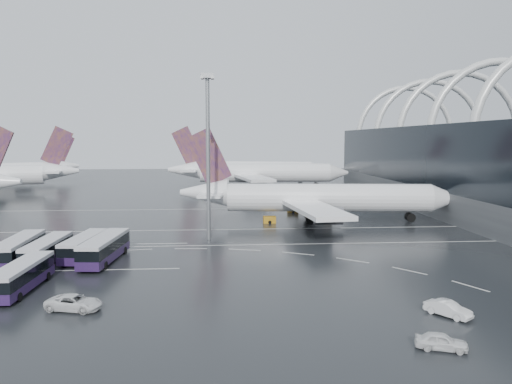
{
  "coord_description": "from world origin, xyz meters",
  "views": [
    {
      "loc": [
        -4.7,
        -80.27,
        16.75
      ],
      "look_at": [
        2.11,
        12.23,
        7.0
      ],
      "focal_mm": 35.0,
      "sensor_mm": 36.0,
      "label": 1
    }
  ],
  "objects": [
    {
      "name": "lane_marking_near",
      "position": [
        0.0,
        -2.0,
        0.01
      ],
      "size": [
        120.0,
        0.25,
        0.01
      ],
      "primitive_type": "cube",
      "color": "silver",
      "rests_on": "ground"
    },
    {
      "name": "gse_cart_belly_e",
      "position": [
        12.23,
        33.44,
        0.67
      ],
      "size": [
        2.47,
        1.46,
        1.35
      ],
      "primitive_type": "cube",
      "color": "#B98018",
      "rests_on": "ground"
    },
    {
      "name": "jet_remote_far",
      "position": [
        -81.03,
        118.26,
        5.07
      ],
      "size": [
        41.65,
        34.13,
        19.62
      ],
      "rotation": [
        0.0,
        0.0,
        3.67
      ],
      "color": "white",
      "rests_on": "ground"
    },
    {
      "name": "gse_cart_belly_c",
      "position": [
        5.31,
        18.63,
        0.69
      ],
      "size": [
        2.52,
        1.49,
        1.37
      ],
      "primitive_type": "cube",
      "color": "#B98018",
      "rests_on": "ground"
    },
    {
      "name": "airliner_gate_b",
      "position": [
        7.57,
        88.56,
        5.35
      ],
      "size": [
        61.49,
        55.31,
        21.37
      ],
      "rotation": [
        0.0,
        0.0,
        -0.05
      ],
      "color": "white",
      "rests_on": "ground"
    },
    {
      "name": "floodlight_mast",
      "position": [
        -6.56,
        2.93,
        17.28
      ],
      "size": [
        2.11,
        2.11,
        27.46
      ],
      "color": "gray",
      "rests_on": "ground"
    },
    {
      "name": "airliner_gate_c",
      "position": [
        10.75,
        125.33,
        4.83
      ],
      "size": [
        53.55,
        48.67,
        19.3
      ],
      "rotation": [
        0.0,
        0.0,
        -0.26
      ],
      "color": "white",
      "rests_on": "ground"
    },
    {
      "name": "van_curve_b",
      "position": [
        12.91,
        -43.08,
        0.69
      ],
      "size": [
        4.38,
        2.88,
        1.39
      ],
      "primitive_type": "imported",
      "rotation": [
        0.0,
        0.0,
        1.24
      ],
      "color": "white",
      "rests_on": "ground"
    },
    {
      "name": "bus_row_far_b",
      "position": [
        -26.77,
        -24.29,
        1.7
      ],
      "size": [
        3.28,
        12.61,
        3.09
      ],
      "rotation": [
        0.0,
        0.0,
        1.54
      ],
      "color": "#251440",
      "rests_on": "ground"
    },
    {
      "name": "bus_bay_line_north",
      "position": [
        -24.0,
        0.0,
        0.01
      ],
      "size": [
        28.0,
        0.25,
        0.01
      ],
      "primitive_type": "cube",
      "color": "silver",
      "rests_on": "ground"
    },
    {
      "name": "gse_cart_belly_b",
      "position": [
        23.89,
        34.56,
        0.52
      ],
      "size": [
        1.9,
        1.12,
        1.04
      ],
      "primitive_type": "cube",
      "color": "slate",
      "rests_on": "ground"
    },
    {
      "name": "bus_row_near_b",
      "position": [
        -28.25,
        -11.41,
        1.74
      ],
      "size": [
        3.42,
        12.97,
        3.17
      ],
      "rotation": [
        0.0,
        0.0,
        1.54
      ],
      "color": "#251440",
      "rests_on": "ground"
    },
    {
      "name": "van_curve_c",
      "position": [
        16.9,
        -35.76,
        0.73
      ],
      "size": [
        3.85,
        4.51,
        1.46
      ],
      "primitive_type": "imported",
      "rotation": [
        0.0,
        0.0,
        0.62
      ],
      "color": "white",
      "rests_on": "ground"
    },
    {
      "name": "jet_remote_mid",
      "position": [
        -73.78,
        83.11,
        5.49
      ],
      "size": [
        48.77,
        39.46,
        21.25
      ],
      "rotation": [
        0.0,
        0.0,
        3.33
      ],
      "color": "white",
      "rests_on": "ground"
    },
    {
      "name": "gse_cart_belly_a",
      "position": [
        18.9,
        23.44,
        0.53
      ],
      "size": [
        1.96,
        1.16,
        1.07
      ],
      "primitive_type": "cube",
      "color": "#B98018",
      "rests_on": "ground"
    },
    {
      "name": "ground",
      "position": [
        0.0,
        0.0,
        0.0
      ],
      "size": [
        420.0,
        420.0,
        0.0
      ],
      "primitive_type": "plane",
      "color": "black",
      "rests_on": "ground"
    },
    {
      "name": "lane_marking_far",
      "position": [
        0.0,
        40.0,
        0.01
      ],
      "size": [
        120.0,
        0.25,
        0.01
      ],
      "primitive_type": "cube",
      "color": "silver",
      "rests_on": "ground"
    },
    {
      "name": "bus_row_near_a",
      "position": [
        -32.17,
        -11.12,
        1.85
      ],
      "size": [
        3.6,
        13.74,
        3.36
      ],
      "rotation": [
        0.0,
        0.0,
        1.6
      ],
      "color": "#251440",
      "rests_on": "ground"
    },
    {
      "name": "bus_bay_line_south",
      "position": [
        -24.0,
        -16.0,
        0.01
      ],
      "size": [
        28.0,
        0.25,
        0.01
      ],
      "primitive_type": "cube",
      "color": "silver",
      "rests_on": "ground"
    },
    {
      "name": "bus_row_near_d",
      "position": [
        -20.6,
        -11.34,
        1.88
      ],
      "size": [
        4.45,
        14.16,
        3.43
      ],
      "rotation": [
        0.0,
        0.0,
        1.48
      ],
      "color": "#251440",
      "rests_on": "ground"
    },
    {
      "name": "van_curve_a",
      "position": [
        -19.09,
        -31.41,
        0.76
      ],
      "size": [
        5.94,
        3.77,
        1.53
      ],
      "primitive_type": "imported",
      "rotation": [
        0.0,
        0.0,
        1.33
      ],
      "color": "white",
      "rests_on": "ground"
    },
    {
      "name": "lane_marking_mid",
      "position": [
        0.0,
        12.0,
        0.01
      ],
      "size": [
        120.0,
        0.25,
        0.01
      ],
      "primitive_type": "cube",
      "color": "silver",
      "rests_on": "ground"
    },
    {
      "name": "airliner_main",
      "position": [
        14.53,
        19.34,
        4.83
      ],
      "size": [
        56.95,
        49.67,
        19.27
      ],
      "rotation": [
        0.0,
        0.0,
        -0.1
      ],
      "color": "white",
      "rests_on": "ground"
    },
    {
      "name": "bus_row_near_c",
      "position": [
        -24.02,
        -8.87,
        1.71
      ],
      "size": [
        4.1,
        12.84,
        3.11
      ],
      "rotation": [
        0.0,
        0.0,
        1.47
      ],
      "color": "#251440",
      "rests_on": "ground"
    }
  ]
}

